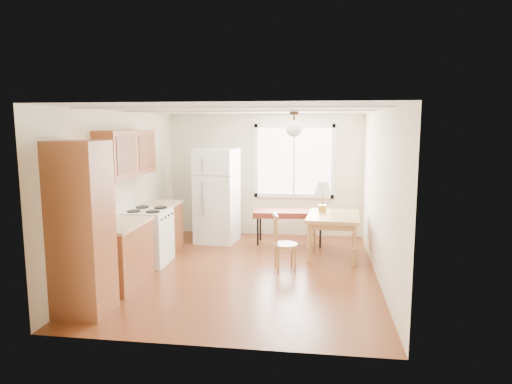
% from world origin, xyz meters
% --- Properties ---
extents(room_shell, '(4.60, 5.60, 2.62)m').
position_xyz_m(room_shell, '(0.00, 0.00, 1.25)').
color(room_shell, '#512310').
rests_on(room_shell, ground).
extents(kitchen_run, '(0.65, 3.40, 2.20)m').
position_xyz_m(kitchen_run, '(-1.72, -0.63, 0.84)').
color(kitchen_run, brown).
rests_on(kitchen_run, ground).
extents(window_unit, '(1.64, 0.05, 1.51)m').
position_xyz_m(window_unit, '(0.60, 2.47, 1.55)').
color(window_unit, white).
rests_on(window_unit, room_shell).
extents(pendant_light, '(0.26, 0.26, 0.40)m').
position_xyz_m(pendant_light, '(0.70, 0.40, 2.24)').
color(pendant_light, black).
rests_on(pendant_light, room_shell).
extents(refrigerator, '(0.82, 0.82, 1.83)m').
position_xyz_m(refrigerator, '(-0.86, 1.78, 0.91)').
color(refrigerator, white).
rests_on(refrigerator, ground).
extents(bench, '(1.46, 0.67, 0.65)m').
position_xyz_m(bench, '(0.56, 1.77, 0.58)').
color(bench, maroon).
rests_on(bench, ground).
extents(dining_table, '(0.96, 1.23, 0.73)m').
position_xyz_m(dining_table, '(1.37, 1.06, 0.63)').
color(dining_table, '#A4763F').
rests_on(dining_table, ground).
extents(chair, '(0.42, 0.41, 0.89)m').
position_xyz_m(chair, '(0.52, 0.14, 0.50)').
color(chair, '#A4763F').
rests_on(chair, ground).
extents(table_lamp, '(0.31, 0.31, 0.54)m').
position_xyz_m(table_lamp, '(1.18, 1.30, 1.12)').
color(table_lamp, '#B5863A').
rests_on(table_lamp, dining_table).
extents(coffee_maker, '(0.23, 0.27, 0.36)m').
position_xyz_m(coffee_maker, '(-1.72, -1.23, 1.03)').
color(coffee_maker, black).
rests_on(coffee_maker, kitchen_run).
extents(kettle, '(0.12, 0.12, 0.23)m').
position_xyz_m(kettle, '(-1.76, -0.95, 1.00)').
color(kettle, red).
rests_on(kettle, kitchen_run).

